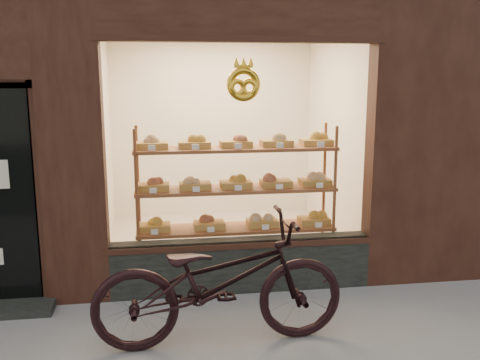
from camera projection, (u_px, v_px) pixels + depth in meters
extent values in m
cube|color=black|center=(242.00, 265.00, 5.63)|extent=(2.70, 0.25, 0.55)
torus|color=yellow|center=(243.00, 84.00, 5.16)|extent=(0.33, 0.07, 0.33)
cube|color=brown|center=(236.00, 270.00, 6.08)|extent=(2.20, 0.45, 0.04)
cube|color=brown|center=(236.00, 228.00, 5.98)|extent=(2.20, 0.45, 0.03)
cube|color=brown|center=(236.00, 189.00, 5.90)|extent=(2.20, 0.45, 0.04)
cube|color=brown|center=(236.00, 149.00, 5.81)|extent=(2.20, 0.45, 0.04)
cylinder|color=brown|center=(137.00, 210.00, 5.58)|extent=(0.04, 0.04, 1.70)
cylinder|color=brown|center=(334.00, 203.00, 5.89)|extent=(0.04, 0.04, 1.70)
cylinder|color=brown|center=(139.00, 201.00, 5.96)|extent=(0.04, 0.04, 1.70)
cylinder|color=brown|center=(324.00, 195.00, 6.27)|extent=(0.04, 0.04, 1.70)
cube|color=#A38039|center=(155.00, 227.00, 5.84)|extent=(0.34, 0.24, 0.07)
sphere|color=#A5702F|center=(154.00, 220.00, 5.83)|extent=(0.11, 0.11, 0.11)
cube|color=white|center=(154.00, 232.00, 5.66)|extent=(0.07, 0.01, 0.05)
cube|color=#A38039|center=(209.00, 225.00, 5.93)|extent=(0.34, 0.24, 0.07)
sphere|color=brown|center=(209.00, 217.00, 5.91)|extent=(0.11, 0.11, 0.11)
cube|color=white|center=(211.00, 230.00, 5.75)|extent=(0.08, 0.01, 0.05)
cube|color=#A38039|center=(262.00, 223.00, 6.02)|extent=(0.34, 0.24, 0.07)
sphere|color=tan|center=(262.00, 215.00, 6.00)|extent=(0.11, 0.11, 0.11)
cube|color=white|center=(265.00, 227.00, 5.84)|extent=(0.07, 0.01, 0.05)
cube|color=#A38039|center=(314.00, 220.00, 6.11)|extent=(0.34, 0.24, 0.07)
sphere|color=#A5702F|center=(314.00, 213.00, 6.09)|extent=(0.11, 0.11, 0.11)
cube|color=white|center=(318.00, 225.00, 5.93)|extent=(0.08, 0.01, 0.05)
cube|color=#A38039|center=(153.00, 187.00, 5.76)|extent=(0.34, 0.24, 0.07)
sphere|color=brown|center=(153.00, 179.00, 5.74)|extent=(0.11, 0.11, 0.11)
cube|color=white|center=(153.00, 191.00, 5.58)|extent=(0.07, 0.01, 0.06)
cube|color=#A38039|center=(195.00, 186.00, 5.82)|extent=(0.34, 0.24, 0.07)
sphere|color=tan|center=(195.00, 178.00, 5.80)|extent=(0.11, 0.11, 0.11)
cube|color=white|center=(196.00, 189.00, 5.64)|extent=(0.07, 0.01, 0.06)
cube|color=#A38039|center=(236.00, 184.00, 5.89)|extent=(0.34, 0.24, 0.07)
sphere|color=#A5702F|center=(236.00, 177.00, 5.87)|extent=(0.11, 0.11, 0.11)
cube|color=white|center=(238.00, 188.00, 5.71)|extent=(0.07, 0.01, 0.06)
cube|color=#A38039|center=(276.00, 183.00, 5.95)|extent=(0.34, 0.24, 0.07)
sphere|color=brown|center=(276.00, 176.00, 5.93)|extent=(0.11, 0.11, 0.11)
cube|color=white|center=(279.00, 187.00, 5.77)|extent=(0.07, 0.01, 0.06)
cube|color=#A38039|center=(315.00, 182.00, 6.02)|extent=(0.34, 0.24, 0.07)
sphere|color=tan|center=(315.00, 175.00, 6.00)|extent=(0.11, 0.11, 0.11)
cube|color=white|center=(320.00, 185.00, 5.84)|extent=(0.08, 0.01, 0.06)
cube|color=#A38039|center=(152.00, 145.00, 5.67)|extent=(0.34, 0.24, 0.07)
sphere|color=tan|center=(152.00, 138.00, 5.65)|extent=(0.11, 0.11, 0.11)
cube|color=white|center=(152.00, 148.00, 5.49)|extent=(0.07, 0.01, 0.06)
cube|color=#A38039|center=(194.00, 145.00, 5.73)|extent=(0.34, 0.24, 0.07)
sphere|color=#A5702F|center=(194.00, 137.00, 5.71)|extent=(0.11, 0.11, 0.11)
cube|color=white|center=(196.00, 147.00, 5.55)|extent=(0.07, 0.01, 0.06)
cube|color=#A38039|center=(236.00, 144.00, 5.80)|extent=(0.34, 0.24, 0.07)
sphere|color=brown|center=(236.00, 136.00, 5.78)|extent=(0.11, 0.11, 0.11)
cube|color=white|center=(238.00, 146.00, 5.62)|extent=(0.07, 0.01, 0.06)
cube|color=#A38039|center=(276.00, 143.00, 5.86)|extent=(0.34, 0.24, 0.07)
sphere|color=tan|center=(276.00, 135.00, 5.85)|extent=(0.11, 0.11, 0.11)
cube|color=white|center=(280.00, 145.00, 5.68)|extent=(0.07, 0.01, 0.06)
cube|color=#A38039|center=(316.00, 142.00, 5.93)|extent=(0.34, 0.24, 0.07)
sphere|color=#A5702F|center=(316.00, 135.00, 5.91)|extent=(0.11, 0.11, 0.11)
cube|color=white|center=(321.00, 144.00, 5.75)|extent=(0.08, 0.01, 0.06)
imported|color=black|center=(219.00, 281.00, 4.45)|extent=(2.13, 0.80, 1.11)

